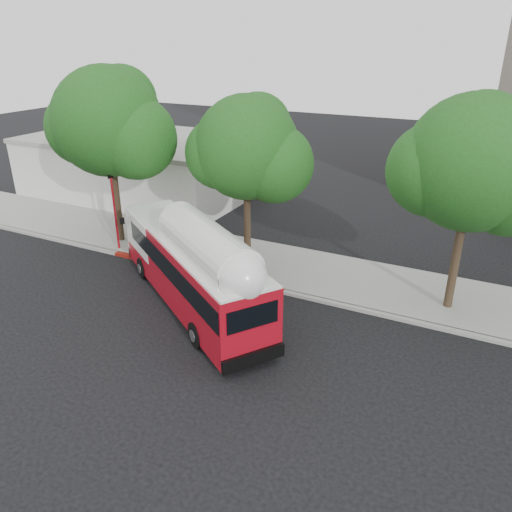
{
  "coord_description": "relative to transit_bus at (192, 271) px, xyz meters",
  "views": [
    {
      "loc": [
        10.02,
        -15.06,
        11.02
      ],
      "look_at": [
        1.0,
        3.0,
        2.06
      ],
      "focal_mm": 35.0,
      "sensor_mm": 36.0,
      "label": 1
    }
  ],
  "objects": [
    {
      "name": "sidewalk",
      "position": [
        1.18,
        5.38,
        -1.6
      ],
      "size": [
        60.0,
        5.0,
        0.15
      ],
      "primitive_type": "cube",
      "color": "gray",
      "rests_on": "ground"
    },
    {
      "name": "red_curb_segment",
      "position": [
        -1.82,
        2.78,
        -1.6
      ],
      "size": [
        10.0,
        0.32,
        0.16
      ],
      "primitive_type": "cube",
      "color": "maroon",
      "rests_on": "ground"
    },
    {
      "name": "curb_strip",
      "position": [
        1.18,
        2.78,
        -1.6
      ],
      "size": [
        60.0,
        0.3,
        0.15
      ],
      "primitive_type": "cube",
      "color": "gray",
      "rests_on": "ground"
    },
    {
      "name": "ground",
      "position": [
        1.18,
        -1.12,
        -1.68
      ],
      "size": [
        120.0,
        120.0,
        0.0
      ],
      "primitive_type": "plane",
      "color": "black",
      "rests_on": "ground"
    },
    {
      "name": "transit_bus",
      "position": [
        0.0,
        0.0,
        0.0
      ],
      "size": [
        11.16,
        8.59,
        3.59
      ],
      "rotation": [
        0.0,
        0.0,
        -0.6
      ],
      "color": "#A30B18",
      "rests_on": "ground"
    },
    {
      "name": "signal_pole",
      "position": [
        -7.08,
        3.31,
        0.58
      ],
      "size": [
        0.12,
        0.42,
        4.4
      ],
      "color": "#A4111B",
      "rests_on": "ground"
    },
    {
      "name": "street_tree_right",
      "position": [
        10.62,
        4.74,
        4.58
      ],
      "size": [
        6.21,
        5.4,
        9.18
      ],
      "color": "#2D2116",
      "rests_on": "ground"
    },
    {
      "name": "street_tree_mid",
      "position": [
        0.59,
        4.94,
        4.23
      ],
      "size": [
        5.75,
        5.0,
        8.62
      ],
      "color": "#2D2116",
      "rests_on": "ground"
    },
    {
      "name": "street_tree_left",
      "position": [
        -7.35,
        4.44,
        4.93
      ],
      "size": [
        6.67,
        5.8,
        9.74
      ],
      "color": "#2D2116",
      "rests_on": "ground"
    },
    {
      "name": "low_commercial_bldg",
      "position": [
        -12.82,
        12.88,
        0.48
      ],
      "size": [
        16.2,
        10.2,
        4.25
      ],
      "color": "silver",
      "rests_on": "ground"
    }
  ]
}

